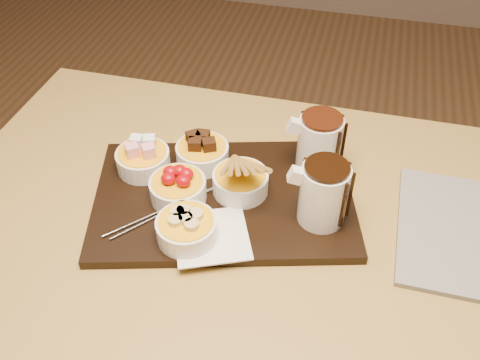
% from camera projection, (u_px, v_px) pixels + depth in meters
% --- Properties ---
extents(dining_table, '(1.20, 0.80, 0.75)m').
position_uv_depth(dining_table, '(262.00, 267.00, 0.98)').
color(dining_table, olive).
rests_on(dining_table, ground).
extents(serving_board, '(0.52, 0.41, 0.02)m').
position_uv_depth(serving_board, '(224.00, 198.00, 0.96)').
color(serving_board, black).
rests_on(serving_board, dining_table).
extents(napkin, '(0.16, 0.16, 0.00)m').
position_uv_depth(napkin, '(212.00, 236.00, 0.88)').
color(napkin, white).
rests_on(napkin, serving_board).
extents(bowl_marshmallows, '(0.10, 0.10, 0.04)m').
position_uv_depth(bowl_marshmallows, '(143.00, 160.00, 1.00)').
color(bowl_marshmallows, silver).
rests_on(bowl_marshmallows, serving_board).
extents(bowl_cake, '(0.10, 0.10, 0.04)m').
position_uv_depth(bowl_cake, '(202.00, 154.00, 1.01)').
color(bowl_cake, silver).
rests_on(bowl_cake, serving_board).
extents(bowl_strawberries, '(0.10, 0.10, 0.04)m').
position_uv_depth(bowl_strawberries, '(178.00, 189.00, 0.94)').
color(bowl_strawberries, silver).
rests_on(bowl_strawberries, serving_board).
extents(bowl_biscotti, '(0.10, 0.10, 0.04)m').
position_uv_depth(bowl_biscotti, '(240.00, 183.00, 0.95)').
color(bowl_biscotti, silver).
rests_on(bowl_biscotti, serving_board).
extents(bowl_bananas, '(0.10, 0.10, 0.04)m').
position_uv_depth(bowl_bananas, '(187.00, 229.00, 0.87)').
color(bowl_bananas, silver).
rests_on(bowl_bananas, serving_board).
extents(pitcher_dark_chocolate, '(0.10, 0.10, 0.11)m').
position_uv_depth(pitcher_dark_chocolate, '(323.00, 194.00, 0.88)').
color(pitcher_dark_chocolate, silver).
rests_on(pitcher_dark_chocolate, serving_board).
extents(pitcher_milk_chocolate, '(0.10, 0.10, 0.11)m').
position_uv_depth(pitcher_milk_chocolate, '(319.00, 145.00, 0.97)').
color(pitcher_milk_chocolate, silver).
rests_on(pitcher_milk_chocolate, serving_board).
extents(fondue_skewers, '(0.21, 0.20, 0.01)m').
position_uv_depth(fondue_skewers, '(172.00, 206.00, 0.93)').
color(fondue_skewers, silver).
rests_on(fondue_skewers, serving_board).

